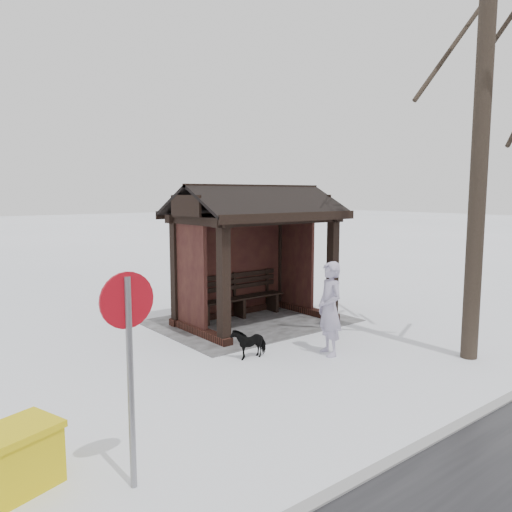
{
  "coord_description": "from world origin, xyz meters",
  "views": [
    {
      "loc": [
        6.8,
        8.56,
        2.91
      ],
      "look_at": [
        0.64,
        0.8,
        1.65
      ],
      "focal_mm": 35.0,
      "sensor_mm": 36.0,
      "label": 1
    }
  ],
  "objects": [
    {
      "name": "road_sign",
      "position": [
        4.87,
        4.15,
        1.58
      ],
      "size": [
        0.55,
        0.1,
        2.17
      ],
      "rotation": [
        0.0,
        0.0,
        0.04
      ],
      "color": "gray",
      "rests_on": "ground"
    },
    {
      "name": "kerb",
      "position": [
        0.0,
        5.5,
        0.01
      ],
      "size": [
        120.0,
        0.15,
        0.06
      ],
      "primitive_type": "cube",
      "color": "gray",
      "rests_on": "ground"
    },
    {
      "name": "dog",
      "position": [
        1.55,
        1.75,
        0.27
      ],
      "size": [
        0.65,
        0.33,
        0.53
      ],
      "primitive_type": "imported",
      "rotation": [
        0.0,
        0.0,
        1.5
      ],
      "color": "black",
      "rests_on": "ground"
    },
    {
      "name": "ground",
      "position": [
        0.0,
        0.0,
        0.0
      ],
      "size": [
        120.0,
        120.0,
        0.0
      ],
      "primitive_type": "plane",
      "color": "white",
      "rests_on": "ground"
    },
    {
      "name": "trampled_patch",
      "position": [
        0.0,
        -0.2,
        0.01
      ],
      "size": [
        4.2,
        3.2,
        0.02
      ],
      "primitive_type": "cube",
      "color": "gray",
      "rests_on": "ground"
    },
    {
      "name": "grit_bin",
      "position": [
        5.81,
        3.51,
        0.33
      ],
      "size": [
        0.98,
        0.81,
        0.65
      ],
      "rotation": [
        0.0,
        0.0,
        0.31
      ],
      "color": "#D5BD0C",
      "rests_on": "ground"
    },
    {
      "name": "pedestrian",
      "position": [
        0.32,
        2.53,
        0.85
      ],
      "size": [
        0.58,
        0.72,
        1.7
      ],
      "primitive_type": "imported",
      "rotation": [
        0.0,
        0.0,
        1.25
      ],
      "color": "#ABA3BF",
      "rests_on": "ground"
    },
    {
      "name": "bus_shelter",
      "position": [
        0.0,
        -0.16,
        2.17
      ],
      "size": [
        3.6,
        2.4,
        3.09
      ],
      "color": "#321912",
      "rests_on": "ground"
    }
  ]
}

